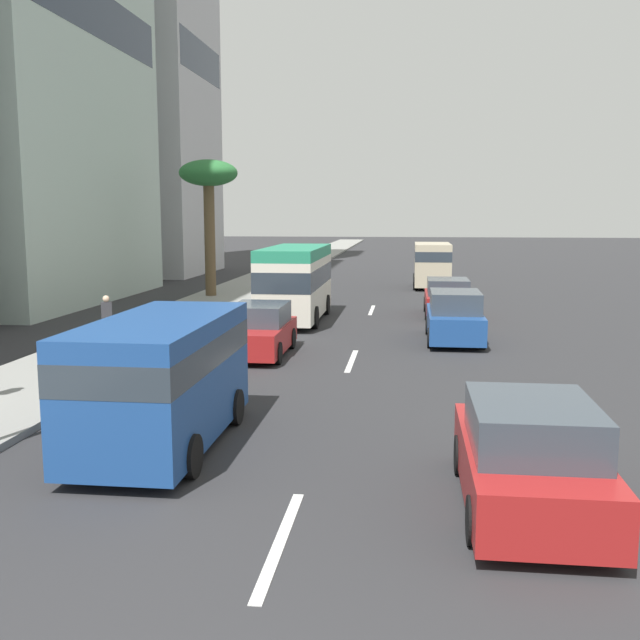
{
  "coord_description": "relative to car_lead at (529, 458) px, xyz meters",
  "views": [
    {
      "loc": [
        -3.34,
        -1.61,
        4.24
      ],
      "look_at": [
        18.5,
        1.06,
        1.02
      ],
      "focal_mm": 41.0,
      "sensor_mm": 36.0,
      "label": 1
    }
  ],
  "objects": [
    {
      "name": "ground_plane",
      "position": [
        24.49,
        3.36,
        -0.77
      ],
      "size": [
        198.0,
        198.0,
        0.0
      ],
      "primitive_type": "plane",
      "color": "#2D2D30"
    },
    {
      "name": "sidewalk_right",
      "position": [
        24.49,
        10.83,
        -0.7
      ],
      "size": [
        162.0,
        3.74,
        0.15
      ],
      "primitive_type": "cube",
      "color": "gray",
      "rests_on": "ground_plane"
    },
    {
      "name": "lane_stripe_near",
      "position": [
        -1.48,
        3.36,
        -0.77
      ],
      "size": [
        3.2,
        0.16,
        0.01
      ],
      "primitive_type": "cube",
      "color": "silver",
      "rests_on": "ground_plane"
    },
    {
      "name": "lane_stripe_mid",
      "position": [
        10.37,
        3.36,
        -0.77
      ],
      "size": [
        3.2,
        0.16,
        0.01
      ],
      "primitive_type": "cube",
      "color": "silver",
      "rests_on": "ground_plane"
    },
    {
      "name": "lane_stripe_far",
      "position": [
        21.66,
        3.36,
        -0.77
      ],
      "size": [
        3.2,
        0.16,
        0.01
      ],
      "primitive_type": "cube",
      "color": "silver",
      "rests_on": "ground_plane"
    },
    {
      "name": "car_lead",
      "position": [
        0.0,
        0.0,
        0.0
      ],
      "size": [
        4.2,
        1.91,
        1.64
      ],
      "color": "#A51E1E",
      "rests_on": "ground_plane"
    },
    {
      "name": "car_second",
      "position": [
        10.97,
        6.21,
        -0.04
      ],
      "size": [
        4.02,
        1.78,
        1.54
      ],
      "rotation": [
        0.0,
        0.0,
        3.14
      ],
      "color": "#A51E1E",
      "rests_on": "ground_plane"
    },
    {
      "name": "van_third",
      "position": [
        31.95,
        0.45,
        0.68
      ],
      "size": [
        4.66,
        2.13,
        2.54
      ],
      "color": "beige",
      "rests_on": "ground_plane"
    },
    {
      "name": "van_fourth",
      "position": [
        2.17,
        6.17,
        0.59
      ],
      "size": [
        5.09,
        2.16,
        2.37
      ],
      "rotation": [
        0.0,
        0.0,
        3.14
      ],
      "color": "#1E478C",
      "rests_on": "ground_plane"
    },
    {
      "name": "car_fifth",
      "position": [
        20.21,
        0.15,
        -0.03
      ],
      "size": [
        4.12,
        1.88,
        1.57
      ],
      "color": "#A51E1E",
      "rests_on": "ground_plane"
    },
    {
      "name": "minibus_sixth",
      "position": [
        18.13,
        6.22,
        0.84
      ],
      "size": [
        6.7,
        2.27,
        2.93
      ],
      "rotation": [
        0.0,
        0.0,
        3.14
      ],
      "color": "silver",
      "rests_on": "ground_plane"
    },
    {
      "name": "car_seventh",
      "position": [
        14.03,
        0.23,
        0.03
      ],
      "size": [
        4.24,
        1.83,
        1.7
      ],
      "color": "#1E478C",
      "rests_on": "ground_plane"
    },
    {
      "name": "pedestrian_by_tree",
      "position": [
        11.17,
        11.08,
        0.23
      ],
      "size": [
        0.34,
        0.38,
        1.57
      ],
      "rotation": [
        0.0,
        0.0,
        2.02
      ],
      "color": "#4C8C66",
      "rests_on": "sidewalk_right"
    },
    {
      "name": "palm_tree",
      "position": [
        25.25,
        11.64,
        5.01
      ],
      "size": [
        2.87,
        2.87,
        6.71
      ],
      "color": "brown",
      "rests_on": "sidewalk_right"
    }
  ]
}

